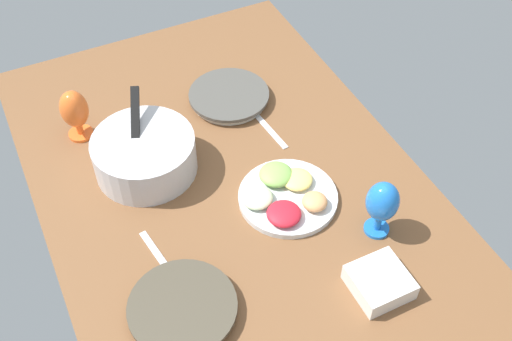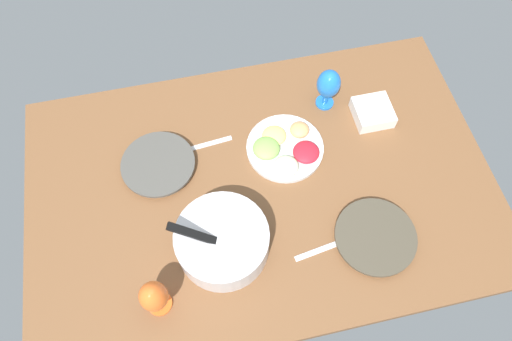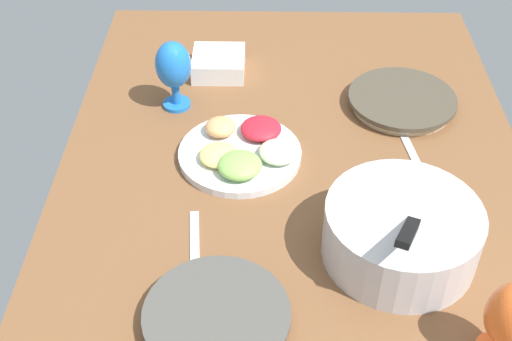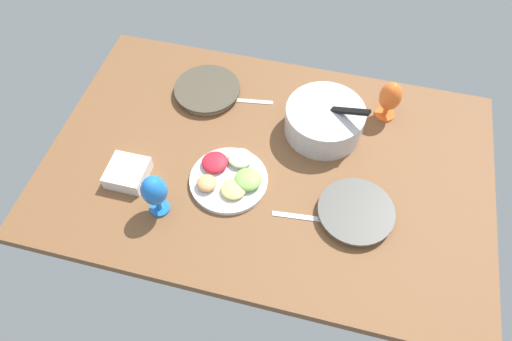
# 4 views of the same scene
# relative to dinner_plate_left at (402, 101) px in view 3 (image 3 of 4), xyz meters

# --- Properties ---
(ground_plane) EXTENTS (1.60, 1.04, 0.04)m
(ground_plane) POSITION_rel_dinner_plate_left_xyz_m (0.31, -0.27, -0.04)
(ground_plane) COLOR brown
(dinner_plate_left) EXTENTS (0.26, 0.26, 0.03)m
(dinner_plate_left) POSITION_rel_dinner_plate_left_xyz_m (0.00, 0.00, 0.00)
(dinner_plate_left) COLOR beige
(dinner_plate_left) RESTS_ON ground_plane
(dinner_plate_right) EXTENTS (0.26, 0.26, 0.03)m
(dinner_plate_right) POSITION_rel_dinner_plate_left_xyz_m (0.65, -0.41, 0.00)
(dinner_plate_right) COLOR silver
(dinner_plate_right) RESTS_ON ground_plane
(mixing_bowl) EXTENTS (0.30, 0.29, 0.19)m
(mixing_bowl) POSITION_rel_dinner_plate_left_xyz_m (0.48, -0.08, 0.05)
(mixing_bowl) COLOR silver
(mixing_bowl) RESTS_ON ground_plane
(fruit_platter) EXTENTS (0.28, 0.28, 0.05)m
(fruit_platter) POSITION_rel_dinner_plate_left_xyz_m (0.20, -0.38, 0.00)
(fruit_platter) COLOR silver
(fruit_platter) RESTS_ON ground_plane
(hurricane_glass_orange) EXTENTS (0.08, 0.08, 0.17)m
(hurricane_glass_orange) POSITION_rel_dinner_plate_left_xyz_m (0.70, 0.06, 0.08)
(hurricane_glass_orange) COLOR orange
(hurricane_glass_orange) RESTS_ON ground_plane
(hurricane_glass_blue) EXTENTS (0.09, 0.09, 0.18)m
(hurricane_glass_blue) POSITION_rel_dinner_plate_left_xyz_m (0.01, -0.55, 0.09)
(hurricane_glass_blue) COLOR blue
(hurricane_glass_blue) RESTS_ON ground_plane
(square_bowl_white) EXTENTS (0.13, 0.13, 0.05)m
(square_bowl_white) POSITION_rel_dinner_plate_left_xyz_m (-0.15, -0.46, 0.01)
(square_bowl_white) COLOR white
(square_bowl_white) RESTS_ON ground_plane
(fork_by_left_plate) EXTENTS (0.18, 0.04, 0.01)m
(fork_by_left_plate) POSITION_rel_dinner_plate_left_xyz_m (0.18, -0.00, -0.01)
(fork_by_left_plate) COLOR silver
(fork_by_left_plate) RESTS_ON ground_plane
(fork_by_right_plate) EXTENTS (0.18, 0.04, 0.01)m
(fork_by_right_plate) POSITION_rel_dinner_plate_left_xyz_m (0.47, -0.47, -0.01)
(fork_by_right_plate) COLOR silver
(fork_by_right_plate) RESTS_ON ground_plane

